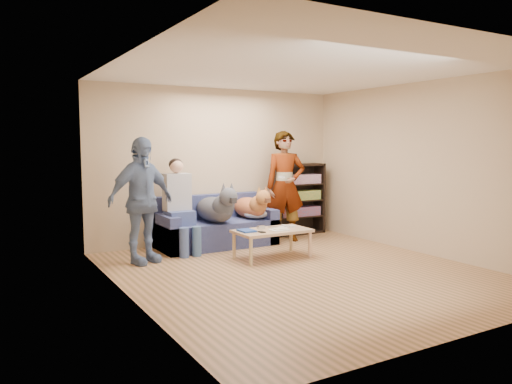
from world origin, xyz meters
TOP-DOWN VIEW (x-y plane):
  - ground at (0.00, 0.00)m, footprint 5.00×5.00m
  - ceiling at (0.00, 0.00)m, footprint 5.00×5.00m
  - wall_back at (0.00, 2.50)m, footprint 4.50×0.00m
  - wall_front at (0.00, -2.50)m, footprint 4.50×0.00m
  - wall_left at (-2.25, 0.00)m, footprint 0.00×5.00m
  - wall_right at (2.25, 0.00)m, footprint 0.00×5.00m
  - blanket at (0.41, 1.90)m, footprint 0.44×0.38m
  - person_standing_right at (0.97, 1.88)m, footprint 0.79×0.63m
  - person_standing_left at (-1.65, 1.55)m, footprint 1.12×0.74m
  - held_controller at (0.77, 1.68)m, footprint 0.05×0.13m
  - notebook_blue at (-0.31, 0.93)m, footprint 0.20×0.26m
  - papers at (0.14, 0.78)m, footprint 0.26×0.20m
  - magazine at (0.17, 0.80)m, footprint 0.22×0.17m
  - camera_silver at (-0.03, 1.00)m, footprint 0.11×0.06m
  - controller_a at (0.37, 0.98)m, footprint 0.04×0.13m
  - controller_b at (0.45, 0.90)m, footprint 0.09×0.06m
  - headphone_cup_a at (0.29, 0.86)m, footprint 0.07×0.07m
  - headphone_cup_b at (0.29, 0.94)m, footprint 0.07×0.07m
  - pen_orange at (0.07, 0.72)m, footprint 0.13×0.06m
  - pen_black at (0.21, 1.06)m, footprint 0.13×0.08m
  - wallet at (-0.16, 0.76)m, footprint 0.07×0.12m
  - sofa at (-0.25, 2.10)m, footprint 1.90×0.85m
  - person_seated at (-0.92, 1.97)m, footprint 0.40×0.73m
  - dog_gray at (-0.33, 1.85)m, footprint 0.46×1.27m
  - dog_tan at (0.36, 1.96)m, footprint 0.40×1.16m
  - coffee_table at (0.09, 0.88)m, footprint 1.10×0.60m
  - bookshelf at (1.55, 2.33)m, footprint 1.00×0.34m

SIDE VIEW (x-z plane):
  - ground at x=0.00m, z-range 0.00..0.00m
  - sofa at x=-0.25m, z-range -0.13..0.69m
  - coffee_table at x=0.09m, z-range 0.16..0.58m
  - pen_orange at x=0.07m, z-range 0.42..0.43m
  - pen_black at x=0.21m, z-range 0.42..0.43m
  - papers at x=0.14m, z-range 0.42..0.43m
  - wallet at x=-0.16m, z-range 0.42..0.43m
  - headphone_cup_a at x=0.29m, z-range 0.42..0.44m
  - headphone_cup_b at x=0.29m, z-range 0.42..0.44m
  - notebook_blue at x=-0.31m, z-range 0.42..0.45m
  - controller_a at x=0.37m, z-range 0.42..0.45m
  - controller_b at x=0.45m, z-range 0.42..0.45m
  - magazine at x=0.17m, z-range 0.43..0.45m
  - camera_silver at x=-0.03m, z-range 0.42..0.47m
  - blanket at x=0.41m, z-range 0.43..0.58m
  - dog_tan at x=0.36m, z-range 0.34..0.92m
  - dog_gray at x=-0.33m, z-range 0.33..0.99m
  - bookshelf at x=1.55m, z-range 0.03..1.33m
  - person_seated at x=-0.92m, z-range 0.04..1.51m
  - person_standing_left at x=-1.65m, z-range 0.00..1.77m
  - person_standing_right at x=0.97m, z-range 0.00..1.88m
  - held_controller at x=0.77m, z-range 1.10..1.13m
  - wall_back at x=0.00m, z-range -0.95..3.55m
  - wall_front at x=0.00m, z-range -0.95..3.55m
  - wall_left at x=-2.25m, z-range -1.20..3.80m
  - wall_right at x=2.25m, z-range -1.20..3.80m
  - ceiling at x=0.00m, z-range 2.60..2.60m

